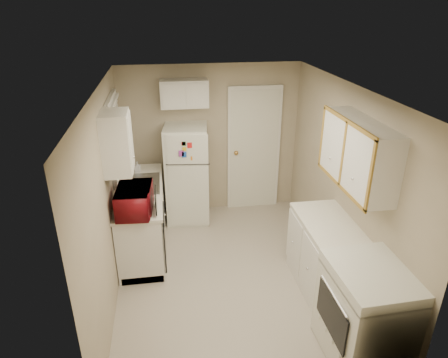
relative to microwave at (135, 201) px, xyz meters
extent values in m
plane|color=beige|center=(1.12, -0.24, -1.05)|extent=(3.80, 3.80, 0.00)
plane|color=white|center=(1.12, -0.24, 1.35)|extent=(3.80, 3.80, 0.00)
plane|color=tan|center=(-0.28, -0.24, 0.15)|extent=(3.80, 3.80, 0.00)
plane|color=tan|center=(2.52, -0.24, 0.15)|extent=(3.80, 3.80, 0.00)
plane|color=tan|center=(1.12, 1.66, 0.15)|extent=(2.80, 2.80, 0.00)
plane|color=tan|center=(1.12, -2.14, 0.15)|extent=(2.80, 2.80, 0.00)
cube|color=silver|center=(0.02, 0.66, -0.60)|extent=(0.60, 1.80, 0.90)
cube|color=black|center=(0.31, 0.06, -0.56)|extent=(0.03, 0.58, 0.72)
cube|color=gray|center=(0.02, 0.81, -0.19)|extent=(0.54, 0.74, 0.16)
imported|color=maroon|center=(0.00, 0.00, 0.00)|extent=(0.61, 0.36, 0.39)
imported|color=silver|center=(-0.03, 1.26, -0.05)|extent=(0.09, 0.09, 0.17)
cube|color=silver|center=(-0.24, 0.81, 0.55)|extent=(0.10, 0.98, 1.08)
cube|color=silver|center=(-0.13, -0.02, 0.75)|extent=(0.30, 0.45, 0.70)
cube|color=silver|center=(0.71, 1.36, -0.28)|extent=(0.70, 0.69, 1.55)
cube|color=silver|center=(0.72, 1.51, 0.95)|extent=(0.70, 0.30, 0.40)
cube|color=silver|center=(1.82, 1.62, -0.03)|extent=(0.86, 0.06, 2.08)
cube|color=silver|center=(2.22, -1.04, -0.60)|extent=(0.60, 2.00, 0.90)
cube|color=silver|center=(2.20, -1.65, -0.54)|extent=(0.71, 0.87, 1.03)
cube|color=silver|center=(2.37, -0.74, 0.75)|extent=(0.30, 1.20, 0.70)
camera|label=1|loc=(0.41, -4.35, 2.20)|focal=32.00mm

